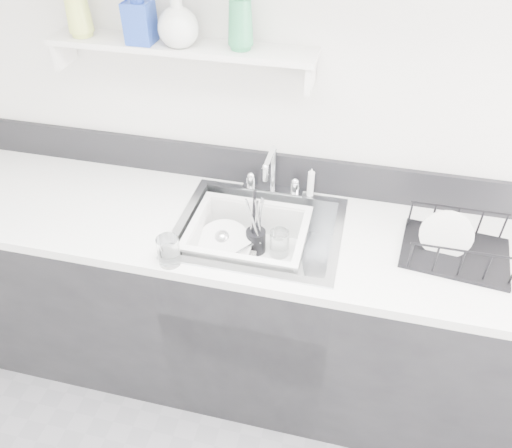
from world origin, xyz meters
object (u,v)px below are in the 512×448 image
(sink, at_px, (259,245))
(counter_run, at_px, (259,307))
(dish_rack, at_px, (459,241))
(wash_tub, at_px, (248,243))

(sink, bearing_deg, counter_run, 0.00)
(sink, relative_size, dish_rack, 1.71)
(wash_tub, xyz_separation_m, dish_rack, (0.77, 0.03, 0.14))
(wash_tub, bearing_deg, sink, 12.74)
(wash_tub, height_order, dish_rack, dish_rack)
(wash_tub, distance_m, dish_rack, 0.79)
(counter_run, height_order, wash_tub, wash_tub)
(counter_run, xyz_separation_m, sink, (0.00, 0.00, 0.37))
(counter_run, distance_m, dish_rack, 0.90)
(sink, bearing_deg, wash_tub, -167.26)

